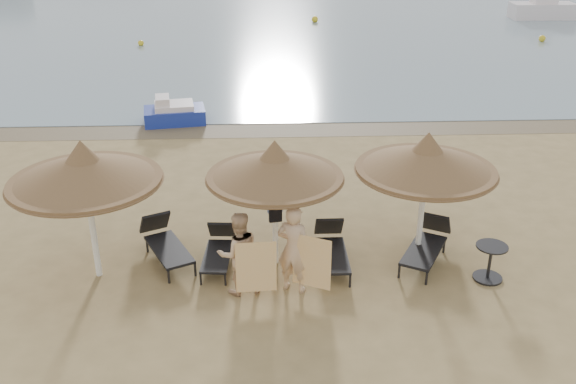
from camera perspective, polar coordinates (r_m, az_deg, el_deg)
name	(u,v)px	position (r m, az deg, el deg)	size (l,w,h in m)	color
ground	(274,277)	(13.87, -1.26, -7.59)	(160.00, 160.00, 0.00)	#A08653
wet_sand_strip	(268,130)	(22.36, -1.79, 5.56)	(200.00, 1.60, 0.01)	brown
palapa_left	(84,170)	(13.43, -17.67, 1.89)	(3.12, 3.12, 3.10)	white
palapa_center	(275,167)	(13.33, -1.18, 2.25)	(2.93, 2.93, 2.90)	white
palapa_right	(427,160)	(13.80, 12.21, 2.84)	(3.03, 3.03, 3.00)	white
lounger_far_left	(165,242)	(14.65, -10.90, -4.34)	(1.45, 2.05, 0.88)	black
lounger_near_left	(218,248)	(14.31, -6.21, -5.01)	(0.70, 1.76, 0.77)	black
lounger_near_right	(332,247)	(14.24, 3.90, -4.90)	(0.64, 1.90, 0.85)	black
lounger_far_right	(427,243)	(14.68, 12.27, -4.41)	(1.52, 2.04, 0.88)	black
side_table	(490,263)	(14.28, 17.48, -6.06)	(0.67, 0.67, 0.81)	black
person_left	(238,247)	(12.92, -4.43, -4.92)	(0.96, 0.62, 2.09)	#D4AC83
person_right	(294,242)	(12.90, 0.51, -4.48)	(1.03, 0.67, 2.24)	#D4AC83
towel_left	(256,267)	(12.74, -2.85, -6.70)	(0.81, 0.06, 1.13)	orange
towel_right	(312,262)	(12.87, 2.12, -6.26)	(0.75, 0.37, 1.15)	orange
bag_patterned	(275,204)	(13.89, -1.16, -1.04)	(0.35, 0.23, 0.42)	silver
bag_dark	(275,213)	(13.61, -1.13, -1.91)	(0.29, 0.14, 0.39)	black
pedal_boat	(174,113)	(23.31, -10.12, 6.94)	(2.29, 1.56, 0.99)	#1C309C
buoy_left	(141,43)	(35.99, -12.94, 12.78)	(0.31, 0.31, 0.31)	yellow
buoy_mid	(315,19)	(41.80, 2.40, 15.09)	(0.41, 0.41, 0.41)	yellow
buoy_right	(542,39)	(38.72, 21.66, 12.56)	(0.37, 0.37, 0.37)	yellow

